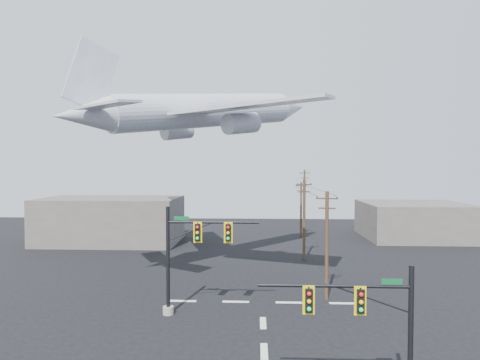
{
  "coord_description": "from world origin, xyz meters",
  "views": [
    {
      "loc": [
        -0.4,
        -17.83,
        10.25
      ],
      "look_at": [
        -1.38,
        5.0,
        9.45
      ],
      "focal_mm": 30.0,
      "sensor_mm": 36.0,
      "label": 1
    }
  ],
  "objects_px": {
    "utility_pole_c": "(301,208)",
    "airliner": "(208,111)",
    "utility_pole_d": "(304,194)",
    "signal_mast_far": "(187,257)",
    "signal_mast_near": "(377,334)",
    "utility_pole_a": "(327,243)",
    "utility_pole_b": "(304,218)"
  },
  "relations": [
    {
      "from": "utility_pole_c",
      "to": "airliner",
      "type": "distance_m",
      "value": 25.4
    },
    {
      "from": "utility_pole_d",
      "to": "signal_mast_far",
      "type": "bearing_deg",
      "value": -124.74
    },
    {
      "from": "signal_mast_near",
      "to": "utility_pole_a",
      "type": "distance_m",
      "value": 14.29
    },
    {
      "from": "signal_mast_near",
      "to": "airliner",
      "type": "height_order",
      "value": "airliner"
    },
    {
      "from": "utility_pole_b",
      "to": "signal_mast_near",
      "type": "bearing_deg",
      "value": -109.53
    },
    {
      "from": "utility_pole_b",
      "to": "utility_pole_d",
      "type": "bearing_deg",
      "value": 64.18
    },
    {
      "from": "airliner",
      "to": "utility_pole_b",
      "type": "bearing_deg",
      "value": -12.98
    },
    {
      "from": "utility_pole_a",
      "to": "utility_pole_b",
      "type": "xyz_separation_m",
      "value": [
        -0.21,
        12.95,
        0.27
      ]
    },
    {
      "from": "utility_pole_c",
      "to": "signal_mast_near",
      "type": "bearing_deg",
      "value": -82.16
    },
    {
      "from": "utility_pole_a",
      "to": "utility_pole_d",
      "type": "distance_m",
      "value": 45.59
    },
    {
      "from": "signal_mast_near",
      "to": "airliner",
      "type": "relative_size",
      "value": 0.28
    },
    {
      "from": "utility_pole_d",
      "to": "airliner",
      "type": "xyz_separation_m",
      "value": [
        -13.53,
        -38.52,
        10.36
      ]
    },
    {
      "from": "signal_mast_far",
      "to": "airliner",
      "type": "relative_size",
      "value": 0.32
    },
    {
      "from": "signal_mast_far",
      "to": "utility_pole_d",
      "type": "xyz_separation_m",
      "value": [
        13.74,
        48.99,
        1.03
      ]
    },
    {
      "from": "airliner",
      "to": "signal_mast_far",
      "type": "bearing_deg",
      "value": -135.91
    },
    {
      "from": "airliner",
      "to": "utility_pole_c",
      "type": "bearing_deg",
      "value": 16.67
    },
    {
      "from": "utility_pole_c",
      "to": "utility_pole_d",
      "type": "relative_size",
      "value": 0.83
    },
    {
      "from": "signal_mast_near",
      "to": "signal_mast_far",
      "type": "height_order",
      "value": "signal_mast_far"
    },
    {
      "from": "utility_pole_c",
      "to": "utility_pole_d",
      "type": "xyz_separation_m",
      "value": [
        2.65,
        18.49,
        0.84
      ]
    },
    {
      "from": "utility_pole_c",
      "to": "airliner",
      "type": "relative_size",
      "value": 0.34
    },
    {
      "from": "signal_mast_near",
      "to": "utility_pole_a",
      "type": "height_order",
      "value": "utility_pole_a"
    },
    {
      "from": "signal_mast_far",
      "to": "utility_pole_a",
      "type": "relative_size",
      "value": 0.9
    },
    {
      "from": "utility_pole_a",
      "to": "utility_pole_b",
      "type": "distance_m",
      "value": 12.95
    },
    {
      "from": "signal_mast_far",
      "to": "airliner",
      "type": "height_order",
      "value": "airliner"
    },
    {
      "from": "signal_mast_far",
      "to": "utility_pole_c",
      "type": "relative_size",
      "value": 0.94
    },
    {
      "from": "signal_mast_far",
      "to": "utility_pole_a",
      "type": "height_order",
      "value": "utility_pole_a"
    },
    {
      "from": "utility_pole_a",
      "to": "airliner",
      "type": "relative_size",
      "value": 0.35
    },
    {
      "from": "signal_mast_near",
      "to": "utility_pole_c",
      "type": "height_order",
      "value": "utility_pole_c"
    },
    {
      "from": "signal_mast_far",
      "to": "airliner",
      "type": "distance_m",
      "value": 15.47
    },
    {
      "from": "utility_pole_a",
      "to": "utility_pole_c",
      "type": "bearing_deg",
      "value": 96.93
    },
    {
      "from": "utility_pole_a",
      "to": "utility_pole_b",
      "type": "bearing_deg",
      "value": 99.93
    },
    {
      "from": "signal_mast_far",
      "to": "utility_pole_d",
      "type": "relative_size",
      "value": 0.78
    }
  ]
}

